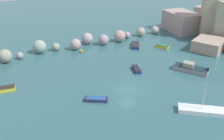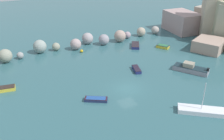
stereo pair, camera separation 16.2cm
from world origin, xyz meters
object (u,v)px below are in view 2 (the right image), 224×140
moored_boat_5 (3,89)px  moored_boat_6 (135,45)px  moored_boat_0 (191,69)px  moored_boat_1 (201,110)px  moored_boat_2 (163,46)px  moored_boat_4 (137,69)px  moored_boat_3 (96,99)px  channel_buoy (82,51)px

moored_boat_5 → moored_boat_6: moored_boat_5 is taller
moored_boat_0 → moored_boat_1: size_ratio=1.05×
moored_boat_2 → moored_boat_6: size_ratio=0.70×
moored_boat_0 → moored_boat_2: bearing=-46.1°
moored_boat_2 → moored_boat_5: 31.90m
moored_boat_2 → moored_boat_4: size_ratio=0.94×
moored_boat_3 → moored_boat_4: moored_boat_4 is taller
channel_buoy → moored_boat_4: (5.11, -12.20, -0.03)m
channel_buoy → moored_boat_4: size_ratio=0.20×
moored_boat_3 → moored_boat_5: size_ratio=0.89×
moored_boat_2 → moored_boat_6: 5.71m
moored_boat_3 → moored_boat_6: size_ratio=0.80×
moored_boat_0 → moored_boat_6: (-1.73, 14.51, -0.26)m
moored_boat_3 → moored_boat_6: moored_boat_6 is taller
moored_boat_1 → moored_boat_6: 24.76m
moored_boat_5 → channel_buoy: bearing=-141.3°
channel_buoy → moored_boat_3: channel_buoy is taller
moored_boat_6 → moored_boat_3: bearing=165.6°
moored_boat_1 → moored_boat_2: (10.19, 20.78, 0.01)m
channel_buoy → moored_boat_5: channel_buoy is taller
moored_boat_4 → moored_boat_6: moored_boat_6 is taller
moored_boat_2 → moored_boat_5: size_ratio=0.77×
moored_boat_0 → moored_boat_1: 12.08m
moored_boat_1 → moored_boat_5: moored_boat_1 is taller
moored_boat_1 → moored_boat_4: 14.16m
moored_boat_0 → moored_boat_4: size_ratio=1.95×
channel_buoy → moored_boat_6: size_ratio=0.15×
moored_boat_0 → moored_boat_5: 29.95m
moored_boat_4 → moored_boat_1: bearing=20.4°
moored_boat_4 → moored_boat_5: (-20.97, 3.50, 0.02)m
moored_boat_3 → moored_boat_4: size_ratio=1.08×
moored_boat_5 → moored_boat_6: 27.89m
moored_boat_1 → moored_boat_5: 27.86m
moored_boat_2 → moored_boat_4: (-10.78, -6.63, -0.06)m
channel_buoy → moored_boat_5: 18.09m
channel_buoy → moored_boat_2: bearing=-19.3°
moored_boat_0 → moored_boat_3: size_ratio=1.81×
moored_boat_3 → channel_buoy: bearing=-73.1°
moored_boat_2 → moored_boat_6: moored_boat_2 is taller
channel_buoy → moored_boat_1: 26.96m
moored_boat_3 → moored_boat_5: moored_boat_5 is taller
moored_boat_1 → moored_boat_2: 23.14m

